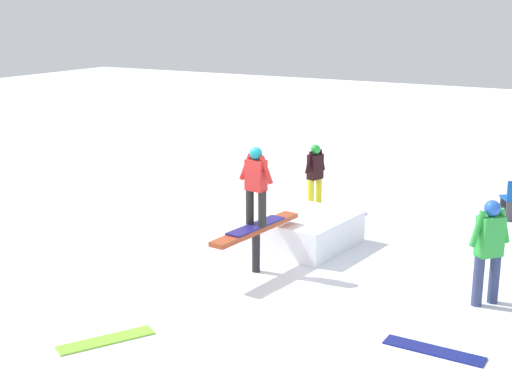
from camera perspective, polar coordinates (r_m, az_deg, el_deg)
name	(u,v)px	position (r m, az deg, el deg)	size (l,w,h in m)	color
ground_plane	(256,271)	(12.17, 0.00, -6.37)	(60.00, 60.00, 0.00)	white
rail_feature	(256,234)	(11.94, 0.00, -3.39)	(2.18, 0.51, 0.80)	black
snow_kicker_ramp	(306,231)	(13.32, 4.06, -3.13)	(1.80, 1.50, 0.60)	white
main_rider_on_rail	(256,188)	(11.72, 0.00, 0.34)	(1.33, 0.68, 1.36)	navy
bystander_green	(489,247)	(11.13, 18.14, -4.18)	(0.61, 0.52, 1.63)	navy
bystander_black	(315,173)	(15.63, 4.75, 1.51)	(0.64, 0.29, 1.45)	yellow
loose_snowboard_navy	(434,351)	(9.81, 14.04, -12.21)	(1.32, 0.28, 0.02)	navy
loose_snowboard_lime	(106,340)	(10.00, -11.90, -11.52)	(1.31, 0.28, 0.02)	#89CF37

